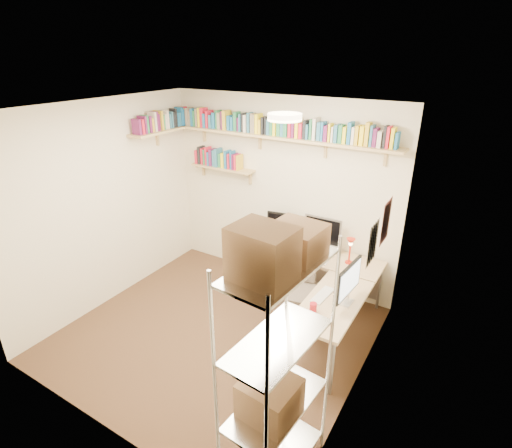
# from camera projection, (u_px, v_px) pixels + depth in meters

# --- Properties ---
(ground) EXTENTS (3.20, 3.20, 0.00)m
(ground) POSITION_uv_depth(u_px,v_px,m) (216.00, 333.00, 4.59)
(ground) COLOR #48281E
(ground) RESTS_ON ground
(room_shell) EXTENTS (3.24, 3.04, 2.52)m
(room_shell) POSITION_uv_depth(u_px,v_px,m) (211.00, 208.00, 3.97)
(room_shell) COLOR #EFE2C2
(room_shell) RESTS_ON ground
(wall_shelves) EXTENTS (3.12, 1.09, 0.80)m
(wall_shelves) POSITION_uv_depth(u_px,v_px,m) (243.00, 133.00, 5.00)
(wall_shelves) COLOR tan
(wall_shelves) RESTS_ON ground
(corner_desk) EXTENTS (1.73, 1.69, 1.13)m
(corner_desk) POSITION_uv_depth(u_px,v_px,m) (310.00, 263.00, 4.79)
(corner_desk) COLOR beige
(corner_desk) RESTS_ON ground
(office_chair) EXTENTS (0.54, 0.55, 1.02)m
(office_chair) POSITION_uv_depth(u_px,v_px,m) (294.00, 294.00, 4.55)
(office_chair) COLOR black
(office_chair) RESTS_ON ground
(wire_rack) EXTENTS (0.48, 0.86, 2.13)m
(wire_rack) POSITION_uv_depth(u_px,v_px,m) (275.00, 333.00, 2.51)
(wire_rack) COLOR silver
(wire_rack) RESTS_ON ground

